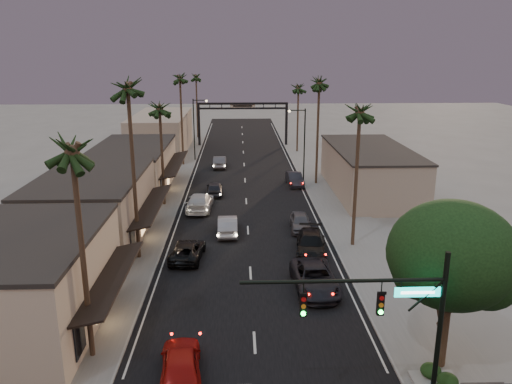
{
  "coord_description": "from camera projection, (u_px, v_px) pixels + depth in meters",
  "views": [
    {
      "loc": [
        -0.79,
        -14.3,
        15.58
      ],
      "look_at": [
        0.86,
        31.82,
        2.5
      ],
      "focal_mm": 35.0,
      "sensor_mm": 36.0,
      "label": 1
    }
  ],
  "objects": [
    {
      "name": "palm_la",
      "position": [
        71.0,
        143.0,
        23.26
      ],
      "size": [
        3.2,
        3.2,
        13.2
      ],
      "color": "#38281C",
      "rests_on": "ground"
    },
    {
      "name": "oncoming_red",
      "position": [
        181.0,
        364.0,
        24.4
      ],
      "size": [
        2.43,
        5.06,
        1.67
      ],
      "primitive_type": "imported",
      "rotation": [
        0.0,
        0.0,
        3.24
      ],
      "color": "#9D0F0B",
      "rests_on": "ground"
    },
    {
      "name": "oncoming_grey_far",
      "position": [
        220.0,
        162.0,
        69.02
      ],
      "size": [
        1.68,
        4.81,
        1.59
      ],
      "primitive_type": "imported",
      "rotation": [
        0.0,
        0.0,
        3.14
      ],
      "color": "#4F4F54",
      "rests_on": "ground"
    },
    {
      "name": "storefront_mid",
      "position": [
        94.0,
        210.0,
        41.82
      ],
      "size": [
        8.0,
        14.0,
        5.5
      ],
      "primitive_type": "cube",
      "color": "gray",
      "rests_on": "ground"
    },
    {
      "name": "palm_far",
      "position": [
        196.0,
        75.0,
        89.61
      ],
      "size": [
        3.2,
        3.2,
        13.2
      ],
      "color": "#38281C",
      "rests_on": "ground"
    },
    {
      "name": "road",
      "position": [
        245.0,
        182.0,
        61.29
      ],
      "size": [
        14.0,
        120.0,
        0.02
      ],
      "primitive_type": "cube",
      "color": "black",
      "rests_on": "ground"
    },
    {
      "name": "building_right",
      "position": [
        369.0,
        171.0,
        56.28
      ],
      "size": [
        8.0,
        18.0,
        5.0
      ],
      "primitive_type": "cube",
      "color": "gray",
      "rests_on": "ground"
    },
    {
      "name": "curbside_near",
      "position": [
        315.0,
        278.0,
        33.56
      ],
      "size": [
        3.0,
        6.08,
        1.66
      ],
      "primitive_type": "imported",
      "rotation": [
        0.0,
        0.0,
        0.04
      ],
      "color": "black",
      "rests_on": "ground"
    },
    {
      "name": "oncoming_silver",
      "position": [
        228.0,
        225.0,
        43.95
      ],
      "size": [
        1.8,
        4.87,
        1.59
      ],
      "primitive_type": "imported",
      "rotation": [
        0.0,
        0.0,
        3.16
      ],
      "color": "gray",
      "rests_on": "ground"
    },
    {
      "name": "ground",
      "position": [
        246.0,
        194.0,
        56.48
      ],
      "size": [
        200.0,
        200.0,
        0.0
      ],
      "primitive_type": "plane",
      "color": "slate",
      "rests_on": "ground"
    },
    {
      "name": "palm_lb",
      "position": [
        127.0,
        83.0,
        35.23
      ],
      "size": [
        3.2,
        3.2,
        15.2
      ],
      "color": "#38281C",
      "rests_on": "ground"
    },
    {
      "name": "palm_rc",
      "position": [
        299.0,
        85.0,
        77.0
      ],
      "size": [
        3.2,
        3.2,
        12.2
      ],
      "color": "#38281C",
      "rests_on": "ground"
    },
    {
      "name": "oncoming_pickup",
      "position": [
        188.0,
        251.0,
        38.58
      ],
      "size": [
        2.74,
        5.17,
        1.38
      ],
      "primitive_type": "imported",
      "rotation": [
        0.0,
        0.0,
        3.05
      ],
      "color": "black",
      "rests_on": "ground"
    },
    {
      "name": "oncoming_white",
      "position": [
        200.0,
        202.0,
        50.48
      ],
      "size": [
        2.73,
        6.05,
        1.72
      ],
      "primitive_type": "imported",
      "rotation": [
        0.0,
        0.0,
        3.09
      ],
      "color": "#BDBDBD",
      "rests_on": "ground"
    },
    {
      "name": "curbside_grey",
      "position": [
        300.0,
        222.0,
        44.89
      ],
      "size": [
        1.97,
        4.44,
        1.49
      ],
      "primitive_type": "imported",
      "rotation": [
        0.0,
        0.0,
        -0.05
      ],
      "color": "#4B4C51",
      "rests_on": "ground"
    },
    {
      "name": "palm_ld",
      "position": [
        180.0,
        75.0,
        67.22
      ],
      "size": [
        3.2,
        3.2,
        14.2
      ],
      "color": "#38281C",
      "rests_on": "ground"
    },
    {
      "name": "streetlight_right",
      "position": [
        302.0,
        139.0,
        60.08
      ],
      "size": [
        2.13,
        0.3,
        9.0
      ],
      "color": "black",
      "rests_on": "ground"
    },
    {
      "name": "sidewalk_right",
      "position": [
        314.0,
        168.0,
        68.33
      ],
      "size": [
        5.0,
        92.0,
        0.12
      ],
      "primitive_type": "cube",
      "color": "slate",
      "rests_on": "ground"
    },
    {
      "name": "palm_lc",
      "position": [
        159.0,
        104.0,
        49.48
      ],
      "size": [
        3.2,
        3.2,
        12.2
      ],
      "color": "#38281C",
      "rests_on": "ground"
    },
    {
      "name": "arch",
      "position": [
        243.0,
        113.0,
        83.82
      ],
      "size": [
        15.2,
        0.4,
        7.27
      ],
      "color": "black",
      "rests_on": "ground"
    },
    {
      "name": "palm_ra",
      "position": [
        360.0,
        107.0,
        38.28
      ],
      "size": [
        3.2,
        3.2,
        13.2
      ],
      "color": "#38281C",
      "rests_on": "ground"
    },
    {
      "name": "streetlight_left",
      "position": [
        196.0,
        124.0,
        72.1
      ],
      "size": [
        2.13,
        0.3,
        9.0
      ],
      "color": "black",
      "rests_on": "ground"
    },
    {
      "name": "curbside_far",
      "position": [
        295.0,
        179.0,
        59.79
      ],
      "size": [
        1.94,
        4.78,
        1.54
      ],
      "primitive_type": "imported",
      "rotation": [
        0.0,
        0.0,
        0.07
      ],
      "color": "black",
      "rests_on": "ground"
    },
    {
      "name": "oncoming_dgrey",
      "position": [
        214.0,
        188.0,
        55.84
      ],
      "size": [
        1.96,
        4.49,
        1.51
      ],
      "primitive_type": "imported",
      "rotation": [
        0.0,
        0.0,
        3.18
      ],
      "color": "black",
      "rests_on": "ground"
    },
    {
      "name": "storefront_dist",
      "position": [
        161.0,
        133.0,
        79.25
      ],
      "size": [
        8.0,
        20.0,
        6.0
      ],
      "primitive_type": "cube",
      "color": "gray",
      "rests_on": "ground"
    },
    {
      "name": "corner_tree",
      "position": [
        454.0,
        259.0,
        23.88
      ],
      "size": [
        6.2,
        6.2,
        8.8
      ],
      "color": "#38281C",
      "rests_on": "ground"
    },
    {
      "name": "curbside_black",
      "position": [
        311.0,
        244.0,
        39.59
      ],
      "size": [
        3.0,
        5.91,
        1.64
      ],
      "primitive_type": "imported",
      "rotation": [
        0.0,
        0.0,
        -0.13
      ],
      "color": "black",
      "rests_on": "ground"
    },
    {
      "name": "storefront_far",
      "position": [
        132.0,
        169.0,
        57.27
      ],
      "size": [
        8.0,
        16.0,
        5.0
      ],
      "primitive_type": "cube",
      "color": "#C5B097",
      "rests_on": "ground"
    },
    {
      "name": "sidewalk_left",
      "position": [
        174.0,
        170.0,
        67.68
      ],
      "size": [
        5.0,
        92.0,
        0.12
      ],
      "primitive_type": "cube",
      "color": "slate",
      "rests_on": "ground"
    },
    {
      "name": "storefront_near",
      "position": [
        25.0,
        285.0,
        28.36
      ],
      "size": [
        8.0,
        12.0,
        5.5
      ],
      "primitive_type": "cube",
      "color": "#C5B097",
      "rests_on": "ground"
    },
    {
      "name": "palm_rb",
      "position": [
        319.0,
        80.0,
        57.24
      ],
      "size": [
        3.2,
        3.2,
        14.2
      ],
      "color": "#38281C",
      "rests_on": "ground"
    },
    {
      "name": "traffic_signal",
      "position": [
        396.0,
        314.0,
        20.68
      ],
      "size": [
        8.51,
        0.22,
        7.8
      ],
      "color": "black",
      "rests_on": "ground"
    }
  ]
}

